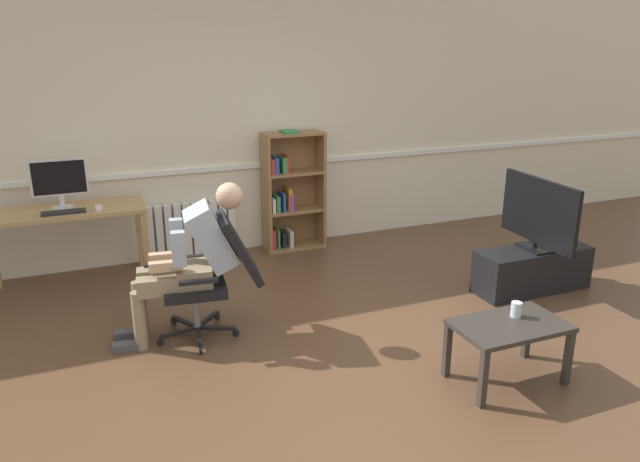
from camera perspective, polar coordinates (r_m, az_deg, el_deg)
The scene contains 14 objects.
ground_plane at distance 4.48m, azimuth 2.42°, elevation -11.93°, with size 18.00×18.00×0.00m, color brown.
back_wall at distance 6.44m, azimuth -7.46°, elevation 9.93°, with size 12.00×0.13×2.70m.
computer_desk at distance 5.89m, azimuth -22.93°, elevation 0.88°, with size 1.38×0.57×0.76m.
imac_monitor at distance 5.87m, azimuth -23.46°, elevation 4.47°, with size 0.48×0.14×0.44m.
keyboard at distance 5.72m, azimuth -23.10°, elevation 1.65°, with size 0.37×0.12×0.02m, color black.
computer_mouse at distance 5.74m, azimuth -20.23°, elevation 2.10°, with size 0.06×0.10×0.03m, color white.
bookshelf at distance 6.52m, azimuth -2.88°, elevation 3.56°, with size 0.65×0.29×1.30m.
radiator at distance 6.44m, azimuth -12.04°, elevation 0.08°, with size 0.92×0.08×0.59m.
office_chair at distance 4.67m, azimuth -9.90°, elevation -3.79°, with size 0.86×0.62×0.96m.
person_seated at distance 4.62m, azimuth -12.23°, elevation -2.51°, with size 1.03×0.44×1.21m.
tv_stand at distance 5.84m, azimuth 19.44°, elevation -3.46°, with size 1.08×0.37×0.40m.
tv_screen at distance 5.68m, azimuth 20.01°, elevation 1.63°, with size 0.21×0.96×0.65m.
coffee_table at distance 4.24m, azimuth 17.48°, elevation -9.08°, with size 0.74×0.46×0.43m.
drinking_glass at distance 4.29m, azimuth 18.08°, elevation -7.08°, with size 0.07×0.07×0.11m, color silver.
Camera 1 is at (-1.65, -3.52, 2.23)m, focal length 33.80 mm.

